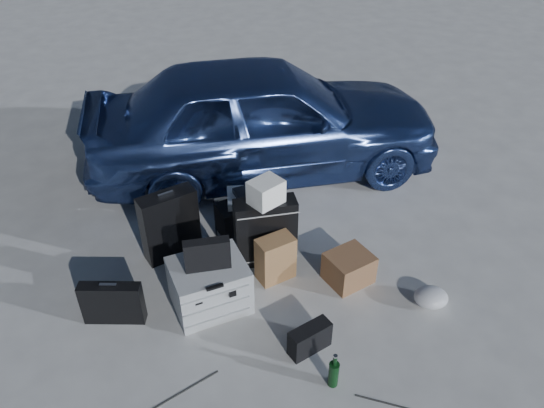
# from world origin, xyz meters

# --- Properties ---
(ground) EXTENTS (60.00, 60.00, 0.00)m
(ground) POSITION_xyz_m (0.00, 0.00, 0.00)
(ground) COLOR silver
(ground) RESTS_ON ground
(car) EXTENTS (4.12, 2.04, 1.35)m
(car) POSITION_xyz_m (0.54, 2.44, 0.67)
(car) COLOR #385295
(car) RESTS_ON ground
(pelican_case) EXTENTS (0.66, 0.56, 0.45)m
(pelican_case) POSITION_xyz_m (-0.55, 0.47, 0.22)
(pelican_case) COLOR #B0B4B6
(pelican_case) RESTS_ON ground
(laptop_bag) EXTENTS (0.38, 0.13, 0.28)m
(laptop_bag) POSITION_xyz_m (-0.55, 0.45, 0.58)
(laptop_bag) COLOR black
(laptop_bag) RESTS_ON pelican_case
(briefcase) EXTENTS (0.51, 0.27, 0.39)m
(briefcase) POSITION_xyz_m (-1.35, 0.54, 0.20)
(briefcase) COLOR black
(briefcase) RESTS_ON ground
(suitcase_left) EXTENTS (0.56, 0.32, 0.69)m
(suitcase_left) POSITION_xyz_m (-0.75, 1.24, 0.34)
(suitcase_left) COLOR black
(suitcase_left) RESTS_ON ground
(suitcase_right) EXTENTS (0.58, 0.26, 0.68)m
(suitcase_right) POSITION_xyz_m (0.07, 0.87, 0.34)
(suitcase_right) COLOR black
(suitcase_right) RESTS_ON ground
(white_carton) EXTENTS (0.34, 0.31, 0.22)m
(white_carton) POSITION_xyz_m (0.08, 0.86, 0.79)
(white_carton) COLOR white
(white_carton) RESTS_ON suitcase_right
(duffel_bag) EXTENTS (0.68, 0.38, 0.32)m
(duffel_bag) POSITION_xyz_m (0.06, 1.40, 0.16)
(duffel_bag) COLOR black
(duffel_bag) RESTS_ON ground
(flat_box_white) EXTENTS (0.51, 0.42, 0.08)m
(flat_box_white) POSITION_xyz_m (0.08, 1.41, 0.36)
(flat_box_white) COLOR white
(flat_box_white) RESTS_ON duffel_bag
(flat_box_black) EXTENTS (0.28, 0.21, 0.06)m
(flat_box_black) POSITION_xyz_m (0.06, 1.41, 0.43)
(flat_box_black) COLOR black
(flat_box_black) RESTS_ON flat_box_white
(kraft_bag) EXTENTS (0.36, 0.26, 0.44)m
(kraft_bag) POSITION_xyz_m (0.08, 0.62, 0.22)
(kraft_bag) COLOR #90633E
(kraft_bag) RESTS_ON ground
(cardboard_box) EXTENTS (0.45, 0.41, 0.28)m
(cardboard_box) POSITION_xyz_m (0.70, 0.38, 0.14)
(cardboard_box) COLOR brown
(cardboard_box) RESTS_ON ground
(plastic_bag) EXTENTS (0.34, 0.31, 0.16)m
(plastic_bag) POSITION_xyz_m (1.25, -0.12, 0.08)
(plastic_bag) COLOR silver
(plastic_bag) RESTS_ON ground
(messenger_bag) EXTENTS (0.37, 0.22, 0.24)m
(messenger_bag) POSITION_xyz_m (0.08, -0.25, 0.12)
(messenger_bag) COLOR black
(messenger_bag) RESTS_ON ground
(green_bottle) EXTENTS (0.10, 0.10, 0.31)m
(green_bottle) POSITION_xyz_m (0.13, -0.60, 0.16)
(green_bottle) COLOR black
(green_bottle) RESTS_ON ground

